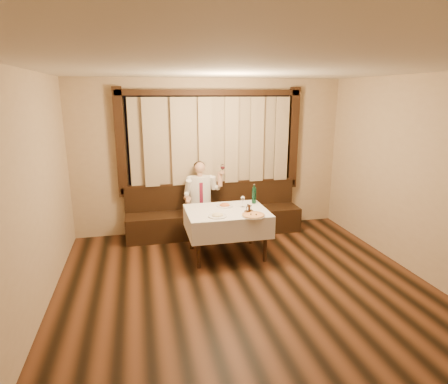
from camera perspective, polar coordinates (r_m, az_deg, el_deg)
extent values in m
cube|color=black|center=(4.72, 5.47, -17.81)|extent=(5.00, 6.00, 0.01)
cube|color=silver|center=(3.99, 6.50, 18.56)|extent=(5.00, 6.00, 0.01)
cube|color=tan|center=(6.98, -2.05, 5.43)|extent=(5.00, 0.01, 2.80)
cube|color=tan|center=(4.10, -29.36, -3.19)|extent=(0.01, 6.00, 2.80)
cube|color=black|center=(6.91, -2.04, 7.86)|extent=(3.00, 0.02, 1.60)
cube|color=orange|center=(6.85, -7.78, 5.13)|extent=(0.50, 0.01, 0.40)
cube|color=black|center=(7.03, -1.91, 0.92)|extent=(3.30, 0.12, 0.10)
cube|color=black|center=(6.82, -2.04, 14.92)|extent=(3.30, 0.12, 0.10)
cube|color=black|center=(6.76, -15.52, 7.17)|extent=(0.16, 0.12, 1.90)
cube|color=black|center=(7.35, 10.49, 8.03)|extent=(0.16, 0.12, 1.90)
cube|color=#977F61|center=(6.82, -1.87, 7.76)|extent=(2.90, 0.08, 1.55)
cube|color=black|center=(6.96, -1.45, -4.58)|extent=(3.20, 0.60, 0.45)
cube|color=black|center=(7.05, -1.87, -0.50)|extent=(3.20, 0.12, 0.45)
cube|color=black|center=(6.99, -1.88, 1.44)|extent=(3.20, 0.14, 0.04)
cylinder|color=black|center=(5.59, -3.92, -8.18)|extent=(0.06, 0.06, 0.71)
cylinder|color=black|center=(5.83, 6.31, -7.25)|extent=(0.06, 0.06, 0.71)
cylinder|color=black|center=(6.27, -5.01, -5.60)|extent=(0.06, 0.06, 0.71)
cylinder|color=black|center=(6.48, 4.16, -4.88)|extent=(0.06, 0.06, 0.71)
cube|color=black|center=(5.89, 0.44, -3.02)|extent=(1.20, 0.90, 0.04)
cube|color=white|center=(5.89, 0.44, -2.81)|extent=(1.26, 0.96, 0.01)
cube|color=white|center=(5.50, 1.60, -6.02)|extent=(1.26, 0.01, 0.35)
cube|color=white|center=(6.39, -0.57, -3.04)|extent=(1.26, 0.01, 0.35)
cube|color=white|center=(5.84, -5.61, -4.85)|extent=(0.01, 0.96, 0.35)
cube|color=white|center=(6.11, 6.20, -3.96)|extent=(0.01, 0.96, 0.35)
cylinder|color=white|center=(5.62, 4.48, -3.63)|extent=(0.36, 0.36, 0.01)
cylinder|color=#C5551D|center=(5.61, 4.49, -3.53)|extent=(0.33, 0.33, 0.01)
torus|color=tan|center=(5.61, 4.49, -3.49)|extent=(0.34, 0.34, 0.03)
sphere|color=black|center=(5.62, 4.12, -3.39)|extent=(0.02, 0.02, 0.02)
sphere|color=black|center=(5.61, 4.93, -3.43)|extent=(0.02, 0.02, 0.02)
cylinder|color=white|center=(6.08, 0.10, -2.12)|extent=(0.27, 0.27, 0.02)
ellipsoid|color=#C6531F|center=(6.07, 0.10, -1.70)|extent=(0.17, 0.17, 0.08)
cylinder|color=white|center=(5.58, -1.01, -3.68)|extent=(0.28, 0.28, 0.02)
ellipsoid|color=beige|center=(5.56, -1.02, -3.22)|extent=(0.17, 0.17, 0.08)
cylinder|color=#114F30|center=(6.24, 4.60, -0.54)|extent=(0.07, 0.07, 0.27)
cylinder|color=#114F30|center=(6.20, 4.63, 0.83)|extent=(0.03, 0.03, 0.06)
cylinder|color=silver|center=(6.19, 4.63, 1.15)|extent=(0.03, 0.03, 0.01)
cylinder|color=white|center=(6.04, 2.85, -2.30)|extent=(0.06, 0.06, 0.01)
cylinder|color=white|center=(6.03, 2.86, -1.83)|extent=(0.01, 0.01, 0.10)
ellipsoid|color=white|center=(6.00, 2.87, -0.99)|extent=(0.07, 0.07, 0.08)
cube|color=black|center=(5.76, 3.79, -2.99)|extent=(0.14, 0.10, 0.04)
cube|color=black|center=(5.74, 3.80, -2.36)|extent=(0.04, 0.06, 0.09)
cylinder|color=white|center=(5.73, 3.52, -2.61)|extent=(0.03, 0.03, 0.07)
cylinder|color=silver|center=(5.72, 3.52, -2.22)|extent=(0.03, 0.03, 0.01)
cylinder|color=white|center=(5.77, 4.08, -2.49)|extent=(0.03, 0.03, 0.07)
cylinder|color=silver|center=(5.76, 4.09, -2.10)|extent=(0.03, 0.03, 0.01)
cube|color=black|center=(6.72, -3.43, -2.63)|extent=(0.37, 0.42, 0.15)
cube|color=black|center=(6.61, -3.97, -5.69)|extent=(0.10, 0.11, 0.45)
cube|color=black|center=(6.64, -2.22, -5.56)|extent=(0.10, 0.11, 0.45)
ellipsoid|color=white|center=(6.76, -3.68, 0.35)|extent=(0.39, 0.24, 0.50)
cube|color=maroon|center=(6.65, -3.49, -0.15)|extent=(0.06, 0.01, 0.37)
cylinder|color=tan|center=(6.70, -3.72, 2.74)|extent=(0.09, 0.09, 0.07)
sphere|color=tan|center=(6.67, -3.73, 3.76)|extent=(0.20, 0.20, 0.20)
ellipsoid|color=black|center=(6.69, -3.78, 4.04)|extent=(0.20, 0.20, 0.15)
sphere|color=white|center=(6.69, -5.28, 1.96)|extent=(0.12, 0.12, 0.12)
sphere|color=white|center=(6.75, -2.14, 2.12)|extent=(0.12, 0.12, 0.12)
sphere|color=tan|center=(6.39, -5.57, -1.51)|extent=(0.08, 0.08, 0.08)
sphere|color=tan|center=(6.61, -0.30, 2.94)|extent=(0.09, 0.09, 0.09)
cylinder|color=white|center=(6.57, -0.25, 3.21)|extent=(0.01, 0.01, 0.10)
ellipsoid|color=white|center=(6.56, -0.25, 3.88)|extent=(0.08, 0.08, 0.10)
ellipsoid|color=#4C070F|center=(6.56, -0.25, 3.73)|extent=(0.06, 0.06, 0.06)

